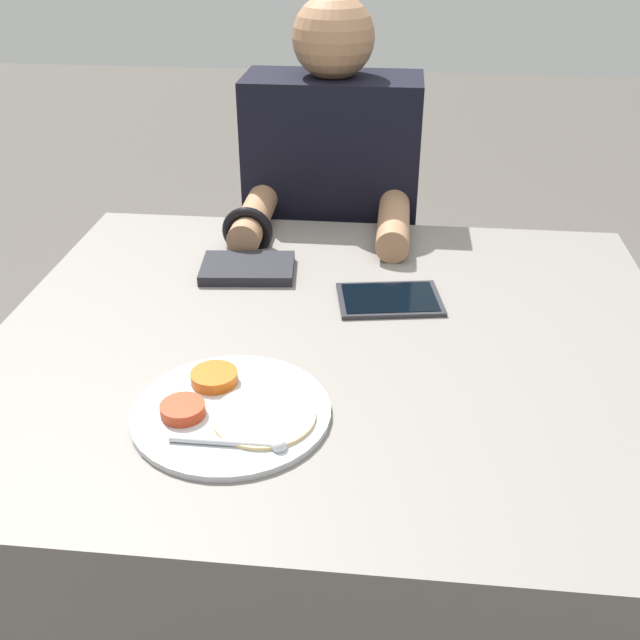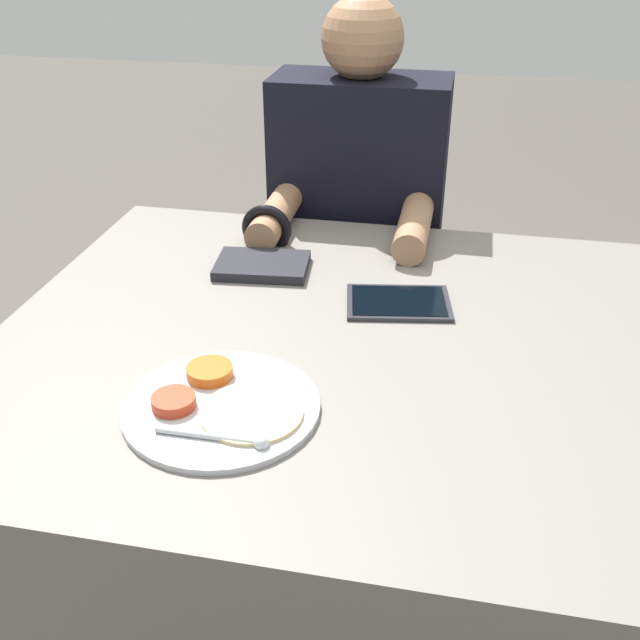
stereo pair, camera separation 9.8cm
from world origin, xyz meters
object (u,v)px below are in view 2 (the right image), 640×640
at_px(thali_tray, 221,405).
at_px(tablet_device, 399,303).
at_px(red_notebook, 262,266).
at_px(person_diner, 356,270).

distance_m(thali_tray, tablet_device, 0.44).
bearing_deg(red_notebook, tablet_device, -17.75).
distance_m(thali_tray, person_diner, 0.90).
height_order(thali_tray, person_diner, person_diner).
relative_size(thali_tray, tablet_device, 1.39).
relative_size(tablet_device, person_diner, 0.17).
height_order(thali_tray, red_notebook, thali_tray).
bearing_deg(tablet_device, red_notebook, 162.25).
bearing_deg(thali_tray, person_diner, 85.62).
relative_size(thali_tray, red_notebook, 1.50).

